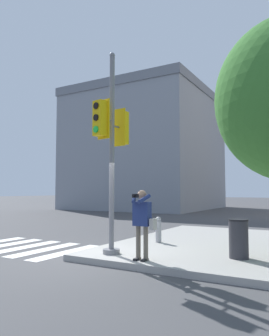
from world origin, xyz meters
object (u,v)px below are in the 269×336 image
object	(u,v)px
traffic_signal_pole	(112,142)
person_photographer	(142,218)
fire_hydrant	(158,230)
trash_bin	(239,239)

from	to	relation	value
traffic_signal_pole	person_photographer	world-z (taller)	traffic_signal_pole
fire_hydrant	trash_bin	distance (m)	2.99
person_photographer	trash_bin	bearing A→B (deg)	35.57
person_photographer	fire_hydrant	bearing A→B (deg)	108.07
traffic_signal_pole	fire_hydrant	distance (m)	3.39
fire_hydrant	trash_bin	xyz separation A→B (m)	(2.73, -1.22, 0.07)
traffic_signal_pole	person_photographer	distance (m)	2.22
traffic_signal_pole	person_photographer	bearing A→B (deg)	-15.10
person_photographer	fire_hydrant	xyz separation A→B (m)	(-0.84, 2.57, -0.58)
traffic_signal_pole	fire_hydrant	world-z (taller)	traffic_signal_pole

